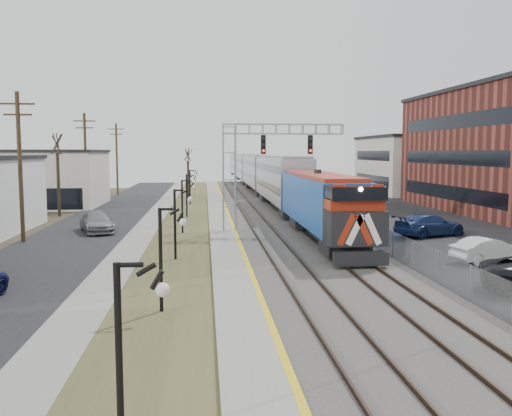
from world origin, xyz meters
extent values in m
plane|color=#473D2D|center=(0.00, 0.00, 0.00)|extent=(160.00, 160.00, 0.00)
cube|color=black|center=(-11.50, 35.00, 0.02)|extent=(7.00, 120.00, 0.04)
cube|color=gray|center=(-7.00, 35.00, 0.04)|extent=(2.00, 120.00, 0.08)
cube|color=#474826|center=(-4.00, 35.00, 0.03)|extent=(4.00, 120.00, 0.06)
cube|color=gray|center=(-1.00, 35.00, 0.12)|extent=(2.00, 120.00, 0.24)
cube|color=#595651|center=(4.00, 35.00, 0.10)|extent=(8.00, 120.00, 0.20)
cube|color=black|center=(16.00, 35.00, 0.02)|extent=(16.00, 120.00, 0.04)
cube|color=gold|center=(-0.12, 35.00, 0.24)|extent=(0.24, 120.00, 0.01)
cube|color=#2D2119|center=(1.25, 35.00, 0.28)|extent=(0.08, 120.00, 0.15)
cube|color=#2D2119|center=(2.75, 35.00, 0.28)|extent=(0.08, 120.00, 0.15)
cube|color=#2D2119|center=(4.75, 35.00, 0.28)|extent=(0.08, 120.00, 0.15)
cube|color=#2D2119|center=(6.25, 35.00, 0.28)|extent=(0.08, 120.00, 0.15)
cube|color=#144BA7|center=(5.50, 22.75, 2.47)|extent=(3.00, 17.00, 4.25)
cube|color=black|center=(5.50, 14.05, 0.70)|extent=(2.80, 0.50, 0.70)
cube|color=#A4A6AF|center=(5.50, 43.05, 3.01)|extent=(3.00, 22.00, 5.33)
cube|color=#A4A6AF|center=(5.50, 65.85, 3.01)|extent=(3.00, 22.00, 5.33)
cube|color=#A4A6AF|center=(5.50, 88.65, 3.01)|extent=(3.00, 22.00, 5.33)
cube|color=#A4A6AF|center=(5.50, 111.45, 3.01)|extent=(3.00, 22.00, 5.33)
cube|color=gray|center=(-0.50, 28.00, 4.00)|extent=(1.00, 1.00, 8.00)
cube|color=gray|center=(3.50, 28.00, 7.75)|extent=(9.00, 0.80, 0.80)
cube|color=black|center=(2.00, 27.55, 6.60)|extent=(0.35, 0.25, 1.40)
cube|color=black|center=(5.50, 27.55, 6.60)|extent=(0.35, 0.25, 1.40)
cylinder|color=black|center=(-4.00, -2.00, 2.00)|extent=(0.14, 0.14, 4.00)
cylinder|color=black|center=(-4.00, 8.00, 2.00)|extent=(0.14, 0.14, 4.00)
cylinder|color=black|center=(-4.00, 18.00, 2.00)|extent=(0.14, 0.14, 4.00)
cylinder|color=black|center=(-4.00, 28.00, 2.00)|extent=(0.14, 0.14, 4.00)
cylinder|color=black|center=(-4.00, 38.00, 2.00)|extent=(0.14, 0.14, 4.00)
cylinder|color=black|center=(-4.00, 50.00, 2.00)|extent=(0.14, 0.14, 4.00)
cylinder|color=#4C3823|center=(-14.50, 25.00, 5.00)|extent=(0.28, 0.28, 10.00)
cylinder|color=#4C3823|center=(-14.50, 45.00, 5.00)|extent=(0.28, 0.28, 10.00)
cylinder|color=#4C3823|center=(-14.50, 65.00, 5.00)|extent=(0.28, 0.28, 10.00)
cube|color=gray|center=(8.20, 35.00, 0.80)|extent=(0.04, 120.00, 1.60)
cube|color=beige|center=(-21.00, 50.00, 3.00)|extent=(14.00, 12.00, 6.00)
cube|color=beige|center=(30.00, 65.00, 4.00)|extent=(16.00, 18.00, 8.00)
cylinder|color=#382D23|center=(-16.00, 40.00, 2.97)|extent=(0.30, 0.30, 5.95)
cylinder|color=#382D23|center=(-4.50, 60.00, 2.45)|extent=(0.30, 0.30, 4.90)
imported|color=silver|center=(13.10, 15.63, 0.68)|extent=(4.38, 2.39, 1.37)
imported|color=navy|center=(13.76, 24.96, 0.79)|extent=(5.91, 3.99, 1.59)
imported|color=slate|center=(11.66, 35.24, 0.64)|extent=(3.82, 1.67, 1.28)
imported|color=#0A3616|center=(11.65, 41.22, 0.64)|extent=(3.94, 1.52, 1.28)
imported|color=gray|center=(-10.48, 29.20, 0.74)|extent=(3.64, 5.49, 1.48)
imported|color=maroon|center=(12.46, 46.43, 0.72)|extent=(5.52, 3.19, 1.45)
camera|label=1|loc=(-2.33, -12.26, 6.08)|focal=38.00mm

